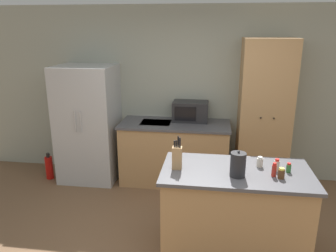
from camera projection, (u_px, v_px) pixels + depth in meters
wall_back at (201, 94)px, 5.00m from camera, size 7.20×0.06×2.60m
refrigerator at (89, 124)px, 4.96m from camera, size 0.85×0.76×1.75m
back_counter at (175, 152)px, 4.94m from camera, size 1.62×0.71×0.93m
pantry_cabinet at (264, 116)px, 4.65m from camera, size 0.70×0.58×2.14m
kitchen_island at (234, 212)px, 3.33m from camera, size 1.46×0.78×0.94m
microwave at (190, 111)px, 4.88m from camera, size 0.52×0.33×0.30m
knife_block at (177, 157)px, 3.20m from camera, size 0.09×0.08×0.33m
spice_bottle_tall_dark at (277, 165)px, 3.17m from camera, size 0.05×0.05×0.12m
spice_bottle_short_red at (281, 174)px, 3.01m from camera, size 0.06×0.06×0.10m
spice_bottle_amber_oil at (274, 170)px, 3.04m from camera, size 0.04×0.04×0.14m
spice_bottle_green_herb at (260, 162)px, 3.26m from camera, size 0.06×0.06×0.11m
spice_bottle_pale_salt at (289, 168)px, 3.14m from camera, size 0.05×0.05×0.10m
kettle at (238, 165)px, 3.03m from camera, size 0.14×0.14×0.26m
fire_extinguisher at (49, 167)px, 5.10m from camera, size 0.11×0.11×0.42m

